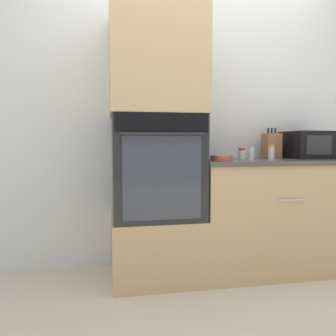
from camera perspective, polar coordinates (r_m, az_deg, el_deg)
name	(u,v)px	position (r m, az deg, el deg)	size (l,w,h in m)	color
ground_plane	(210,290)	(2.47, 7.31, -20.34)	(12.00, 12.00, 0.00)	beige
wall_back	(189,118)	(2.86, 3.68, 8.75)	(8.00, 0.05, 2.50)	silver
oven_cabinet_base	(156,246)	(2.59, -2.06, -13.49)	(0.67, 0.60, 0.48)	tan
wall_oven	(156,166)	(2.46, -2.09, 0.27)	(0.65, 0.64, 0.76)	black
oven_cabinet_upper	(156,63)	(2.53, -2.15, 17.88)	(0.67, 0.60, 0.78)	tan
counter_unit	(270,214)	(2.82, 17.31, -7.70)	(1.22, 0.63, 0.90)	tan
microwave	(308,145)	(3.04, 23.16, 3.73)	(0.36, 0.37, 0.23)	black
knife_block	(271,146)	(2.94, 17.56, 3.73)	(0.13, 0.13, 0.26)	olive
bowl	(221,158)	(2.41, 9.27, 1.72)	(0.16, 0.16, 0.04)	#B24C42
condiment_jar_near	(242,154)	(2.70, 12.73, 2.44)	(0.06, 0.06, 0.09)	silver
condiment_jar_mid	(271,152)	(2.82, 17.55, 2.68)	(0.05, 0.05, 0.12)	silver
condiment_jar_far	(251,154)	(2.60, 14.23, 2.45)	(0.05, 0.05, 0.10)	silver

